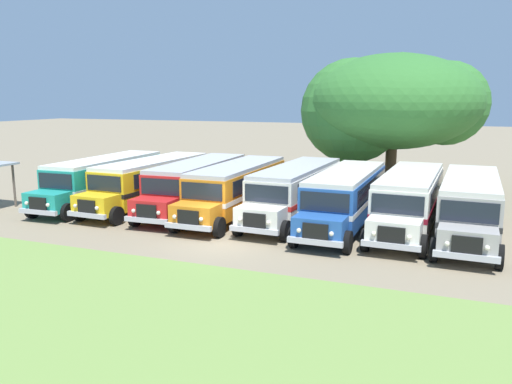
{
  "coord_description": "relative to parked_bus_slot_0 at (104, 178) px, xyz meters",
  "views": [
    {
      "loc": [
        9.8,
        -20.28,
        6.54
      ],
      "look_at": [
        0.0,
        4.39,
        1.6
      ],
      "focal_mm": 35.56,
      "sensor_mm": 36.0,
      "label": 1
    }
  ],
  "objects": [
    {
      "name": "parked_bus_slot_5",
      "position": [
        15.33,
        -0.09,
        0.0
      ],
      "size": [
        2.79,
        10.85,
        2.82
      ],
      "rotation": [
        0.0,
        0.0,
        -1.58
      ],
      "color": "#23519E",
      "rests_on": "ground_plane"
    },
    {
      "name": "parked_bus_slot_4",
      "position": [
        12.38,
        0.73,
        0.0
      ],
      "size": [
        2.97,
        10.88,
        2.82
      ],
      "rotation": [
        0.0,
        0.0,
        -1.6
      ],
      "color": "silver",
      "rests_on": "ground_plane"
    },
    {
      "name": "broad_shade_tree",
      "position": [
        16.06,
        11.36,
        4.61
      ],
      "size": [
        12.53,
        13.23,
        9.91
      ],
      "color": "brown",
      "rests_on": "ground_plane"
    },
    {
      "name": "parked_bus_slot_0",
      "position": [
        0.0,
        0.0,
        0.0
      ],
      "size": [
        2.99,
        10.88,
        2.82
      ],
      "rotation": [
        0.0,
        0.0,
        -1.54
      ],
      "color": "teal",
      "rests_on": "ground_plane"
    },
    {
      "name": "ground_plane",
      "position": [
        10.71,
        -5.45,
        -1.58
      ],
      "size": [
        220.0,
        220.0,
        0.0
      ],
      "primitive_type": "plane",
      "color": "#84755B"
    },
    {
      "name": "foreground_grass_strip",
      "position": [
        10.71,
        -14.13,
        -1.58
      ],
      "size": [
        80.0,
        11.18,
        0.01
      ],
      "primitive_type": "cube",
      "color": "olive",
      "rests_on": "ground_plane"
    },
    {
      "name": "parked_bus_slot_2",
      "position": [
        6.31,
        0.54,
        0.0
      ],
      "size": [
        3.08,
        10.89,
        2.82
      ],
      "rotation": [
        0.0,
        0.0,
        -1.53
      ],
      "color": "red",
      "rests_on": "ground_plane"
    },
    {
      "name": "parked_bus_slot_3",
      "position": [
        9.04,
        0.17,
        0.0
      ],
      "size": [
        2.77,
        10.85,
        2.82
      ],
      "rotation": [
        0.0,
        0.0,
        -1.56
      ],
      "color": "orange",
      "rests_on": "ground_plane"
    },
    {
      "name": "parked_bus_slot_6",
      "position": [
        18.46,
        0.51,
        0.0
      ],
      "size": [
        2.97,
        10.88,
        2.82
      ],
      "rotation": [
        0.0,
        0.0,
        -1.6
      ],
      "color": "silver",
      "rests_on": "ground_plane"
    },
    {
      "name": "parked_bus_slot_1",
      "position": [
        3.24,
        0.37,
        0.0
      ],
      "size": [
        2.94,
        10.87,
        2.82
      ],
      "rotation": [
        0.0,
        0.0,
        -1.6
      ],
      "color": "yellow",
      "rests_on": "ground_plane"
    },
    {
      "name": "parked_bus_slot_7",
      "position": [
        21.28,
        0.09,
        0.0
      ],
      "size": [
        2.94,
        10.87,
        2.82
      ],
      "rotation": [
        0.0,
        0.0,
        -1.6
      ],
      "color": "#9E9993",
      "rests_on": "ground_plane"
    }
  ]
}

